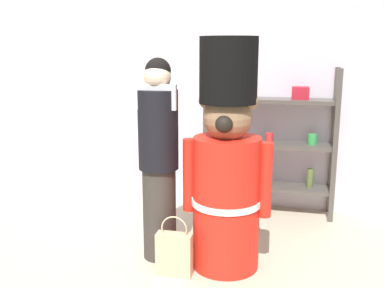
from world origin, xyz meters
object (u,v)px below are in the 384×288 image
(merchandise_shelf, at_px, (269,141))
(teddy_bear_guard, at_px, (227,167))
(person_shopper, at_px, (159,157))
(shopping_bag, at_px, (174,253))

(merchandise_shelf, xyz_separation_m, teddy_bear_guard, (-0.25, -1.32, 0.05))
(teddy_bear_guard, distance_m, person_shopper, 0.57)
(shopping_bag, bearing_deg, person_shopper, 126.06)
(merchandise_shelf, bearing_deg, shopping_bag, -111.37)
(person_shopper, xyz_separation_m, shopping_bag, (0.20, -0.28, -0.70))
(merchandise_shelf, height_order, person_shopper, person_shopper)
(teddy_bear_guard, xyz_separation_m, person_shopper, (-0.57, 0.04, 0.04))
(person_shopper, relative_size, shopping_bag, 3.43)
(teddy_bear_guard, bearing_deg, person_shopper, 176.46)
(teddy_bear_guard, relative_size, shopping_bag, 3.76)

